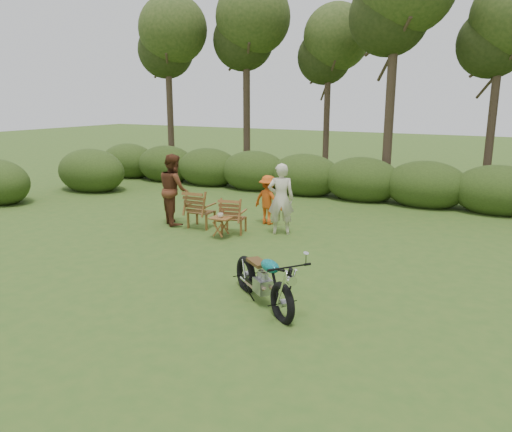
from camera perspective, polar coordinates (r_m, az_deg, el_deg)
The scene contains 10 objects.
ground at distance 8.76m, azimuth -5.74°, elevation -8.53°, with size 80.00×80.00×0.00m, color #31531B.
tree_line at distance 16.93m, azimuth 15.00°, elevation 14.86°, with size 22.52×11.62×8.14m.
motorcycle at distance 8.23m, azimuth 0.78°, elevation -9.96°, with size 1.90×0.72×1.09m, color #0DABA9, non-canonical shape.
lawn_chair_right at distance 12.34m, azimuth -2.53°, elevation -1.91°, with size 0.61×0.61×0.89m, color brown, non-canonical shape.
lawn_chair_left at distance 12.91m, azimuth -6.22°, elevation -1.29°, with size 0.67×0.67×0.98m, color #5A3316, non-canonical shape.
side_table at distance 11.83m, azimuth -4.03°, elevation -1.35°, with size 0.49×0.41×0.50m, color brown, non-canonical shape.
cup at distance 11.76m, azimuth -4.09°, elevation 0.09°, with size 0.14×0.14×0.11m, color beige.
adult_a at distance 12.26m, azimuth 2.82°, elevation -2.02°, with size 0.63×0.42×1.74m, color beige.
adult_b at distance 13.38m, azimuth -9.22°, elevation -0.85°, with size 0.90×0.70×1.85m, color #532A17.
child at distance 13.17m, azimuth 1.38°, elevation -0.91°, with size 0.84×0.48×1.29m, color #C44C12.
Camera 1 is at (4.63, -6.68, 3.28)m, focal length 35.00 mm.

